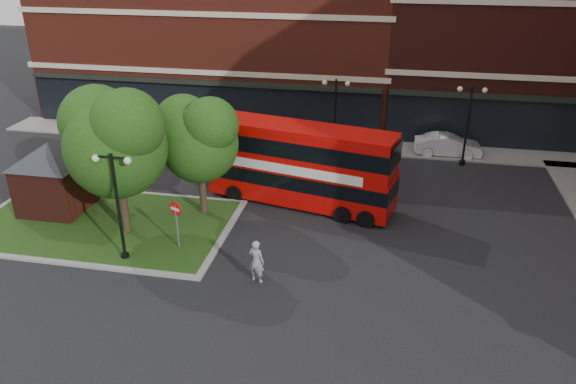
% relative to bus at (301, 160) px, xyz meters
% --- Properties ---
extents(ground, '(120.00, 120.00, 0.00)m').
position_rel_bus_xyz_m(ground, '(-1.08, -7.26, -2.47)').
color(ground, black).
rests_on(ground, ground).
extents(pavement_far, '(44.00, 3.00, 0.12)m').
position_rel_bus_xyz_m(pavement_far, '(-1.08, 9.24, -2.41)').
color(pavement_far, slate).
rests_on(pavement_far, ground).
extents(terrace_far_left, '(26.00, 12.00, 14.00)m').
position_rel_bus_xyz_m(terrace_far_left, '(-9.08, 16.74, 4.53)').
color(terrace_far_left, maroon).
rests_on(terrace_far_left, ground).
extents(terrace_far_right, '(18.00, 12.00, 16.00)m').
position_rel_bus_xyz_m(terrace_far_right, '(12.92, 16.74, 5.53)').
color(terrace_far_right, '#471911').
rests_on(terrace_far_right, ground).
extents(traffic_island, '(12.60, 7.60, 0.15)m').
position_rel_bus_xyz_m(traffic_island, '(-9.08, -4.26, -2.40)').
color(traffic_island, gray).
rests_on(traffic_island, ground).
extents(kiosk, '(6.51, 6.51, 3.60)m').
position_rel_bus_xyz_m(kiosk, '(-12.08, -3.26, -0.15)').
color(kiosk, '#471911').
rests_on(kiosk, traffic_island).
extents(tree_island_west, '(5.40, 4.71, 7.21)m').
position_rel_bus_xyz_m(tree_island_west, '(-7.67, -4.68, 2.33)').
color(tree_island_west, '#2D2116').
rests_on(tree_island_west, ground).
extents(tree_island_east, '(4.46, 3.90, 6.29)m').
position_rel_bus_xyz_m(tree_island_east, '(-4.66, -2.20, 1.77)').
color(tree_island_east, '#2D2116').
rests_on(tree_island_east, ground).
extents(lamp_island, '(1.72, 0.36, 5.00)m').
position_rel_bus_xyz_m(lamp_island, '(-6.58, -7.06, 0.36)').
color(lamp_island, black).
rests_on(lamp_island, ground).
extents(lamp_far_left, '(1.72, 0.36, 5.00)m').
position_rel_bus_xyz_m(lamp_far_left, '(0.92, 7.24, 0.36)').
color(lamp_far_left, black).
rests_on(lamp_far_left, ground).
extents(lamp_far_right, '(1.72, 0.36, 5.00)m').
position_rel_bus_xyz_m(lamp_far_right, '(8.92, 7.24, 0.36)').
color(lamp_far_right, black).
rests_on(lamp_far_right, ground).
extents(bus, '(10.10, 4.37, 3.76)m').
position_rel_bus_xyz_m(bus, '(0.00, 0.00, 0.00)').
color(bus, '#BB0907').
rests_on(bus, ground).
extents(woman, '(0.80, 0.64, 1.90)m').
position_rel_bus_xyz_m(woman, '(-0.49, -7.55, -1.52)').
color(woman, gray).
rests_on(woman, ground).
extents(car_silver, '(4.66, 2.29, 1.53)m').
position_rel_bus_xyz_m(car_silver, '(-5.41, 8.74, -1.70)').
color(car_silver, '#A6A7AD').
rests_on(car_silver, ground).
extents(car_white, '(4.25, 1.57, 1.39)m').
position_rel_bus_xyz_m(car_white, '(8.08, 8.74, -1.77)').
color(car_white, white).
rests_on(car_white, ground).
extents(no_entry_sign, '(0.63, 0.30, 2.39)m').
position_rel_bus_xyz_m(no_entry_sign, '(-4.58, -5.76, -0.76)').
color(no_entry_sign, slate).
rests_on(no_entry_sign, ground).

